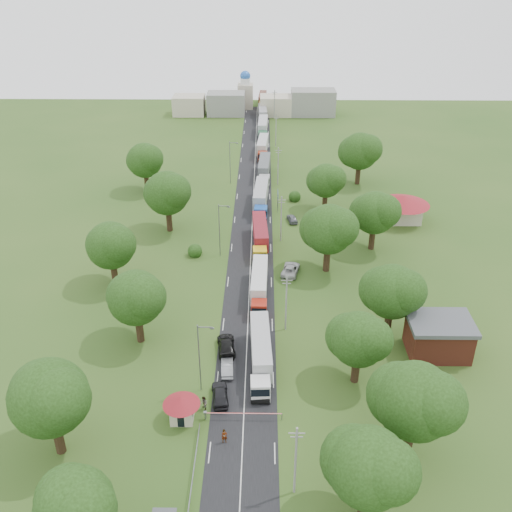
{
  "coord_description": "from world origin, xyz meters",
  "views": [
    {
      "loc": [
        2.12,
        -74.4,
        49.44
      ],
      "look_at": [
        1.0,
        9.5,
        3.0
      ],
      "focal_mm": 40.0,
      "sensor_mm": 36.0,
      "label": 1
    }
  ],
  "objects_px": {
    "truck_0": "(261,353)",
    "car_lane_front": "(220,394)",
    "pedestrian_near": "(224,436)",
    "boom_barrier": "(232,414)",
    "info_sign": "(278,197)",
    "car_lane_mid": "(227,367)",
    "guard_booth": "(182,405)"
  },
  "relations": [
    {
      "from": "car_lane_mid",
      "to": "boom_barrier",
      "type": "bearing_deg",
      "value": 93.33
    },
    {
      "from": "info_sign",
      "to": "truck_0",
      "type": "bearing_deg",
      "value": -93.7
    },
    {
      "from": "pedestrian_near",
      "to": "guard_booth",
      "type": "bearing_deg",
      "value": 135.8
    },
    {
      "from": "car_lane_front",
      "to": "pedestrian_near",
      "type": "distance_m",
      "value": 6.94
    },
    {
      "from": "truck_0",
      "to": "info_sign",
      "type": "bearing_deg",
      "value": 86.3
    },
    {
      "from": "car_lane_mid",
      "to": "info_sign",
      "type": "bearing_deg",
      "value": -102.17
    },
    {
      "from": "boom_barrier",
      "to": "info_sign",
      "type": "relative_size",
      "value": 2.25
    },
    {
      "from": "car_lane_front",
      "to": "boom_barrier",
      "type": "bearing_deg",
      "value": 108.85
    },
    {
      "from": "boom_barrier",
      "to": "pedestrian_near",
      "type": "relative_size",
      "value": 5.01
    },
    {
      "from": "guard_booth",
      "to": "pedestrian_near",
      "type": "height_order",
      "value": "guard_booth"
    },
    {
      "from": "info_sign",
      "to": "car_lane_mid",
      "type": "bearing_deg",
      "value": -98.44
    },
    {
      "from": "car_lane_front",
      "to": "pedestrian_near",
      "type": "xyz_separation_m",
      "value": [
        0.97,
        -6.87,
        0.09
      ]
    },
    {
      "from": "guard_booth",
      "to": "info_sign",
      "type": "height_order",
      "value": "info_sign"
    },
    {
      "from": "boom_barrier",
      "to": "info_sign",
      "type": "height_order",
      "value": "info_sign"
    },
    {
      "from": "guard_booth",
      "to": "pedestrian_near",
      "type": "distance_m",
      "value": 6.36
    },
    {
      "from": "truck_0",
      "to": "pedestrian_near",
      "type": "height_order",
      "value": "truck_0"
    },
    {
      "from": "boom_barrier",
      "to": "truck_0",
      "type": "distance_m",
      "value": 10.48
    },
    {
      "from": "pedestrian_near",
      "to": "car_lane_mid",
      "type": "bearing_deg",
      "value": 81.75
    },
    {
      "from": "truck_0",
      "to": "car_lane_mid",
      "type": "bearing_deg",
      "value": -164.02
    },
    {
      "from": "boom_barrier",
      "to": "info_sign",
      "type": "bearing_deg",
      "value": 83.76
    },
    {
      "from": "guard_booth",
      "to": "info_sign",
      "type": "xyz_separation_m",
      "value": [
        12.4,
        60.0,
        0.84
      ]
    },
    {
      "from": "info_sign",
      "to": "car_lane_front",
      "type": "xyz_separation_m",
      "value": [
        -8.2,
        -56.63,
        -2.17
      ]
    },
    {
      "from": "truck_0",
      "to": "pedestrian_near",
      "type": "xyz_separation_m",
      "value": [
        -3.99,
        -13.37,
        -1.21
      ]
    },
    {
      "from": "car_lane_front",
      "to": "pedestrian_near",
      "type": "relative_size",
      "value": 2.65
    },
    {
      "from": "info_sign",
      "to": "car_lane_front",
      "type": "relative_size",
      "value": 0.84
    },
    {
      "from": "truck_0",
      "to": "car_lane_front",
      "type": "height_order",
      "value": "truck_0"
    },
    {
      "from": "info_sign",
      "to": "car_lane_mid",
      "type": "height_order",
      "value": "info_sign"
    },
    {
      "from": "car_lane_mid",
      "to": "pedestrian_near",
      "type": "height_order",
      "value": "pedestrian_near"
    },
    {
      "from": "info_sign",
      "to": "car_lane_front",
      "type": "bearing_deg",
      "value": -98.24
    },
    {
      "from": "boom_barrier",
      "to": "car_lane_mid",
      "type": "bearing_deg",
      "value": 97.05
    },
    {
      "from": "info_sign",
      "to": "car_lane_mid",
      "type": "xyz_separation_m",
      "value": [
        -7.62,
        -51.39,
        -2.28
      ]
    },
    {
      "from": "boom_barrier",
      "to": "truck_0",
      "type": "height_order",
      "value": "truck_0"
    }
  ]
}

